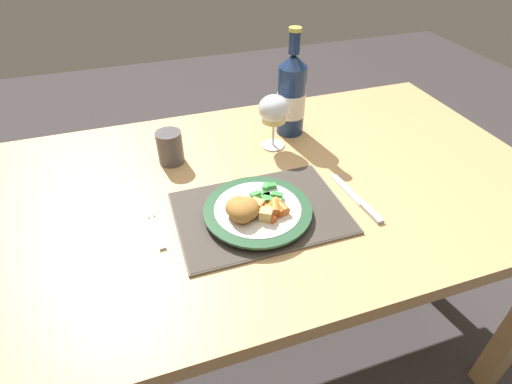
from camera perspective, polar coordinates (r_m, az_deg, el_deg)
ground_plane at (r=1.56m, az=0.63°, el=-20.93°), size 6.00×6.00×0.00m
dining_table at (r=1.05m, az=0.87°, el=-2.45°), size 1.45×0.83×0.74m
placemat at (r=0.90m, az=0.60°, el=-2.94°), size 0.38×0.27×0.01m
dinner_plate at (r=0.89m, az=0.23°, el=-2.74°), size 0.24×0.24×0.02m
breaded_croquettes at (r=0.85m, az=-2.04°, el=-2.43°), size 0.09×0.10×0.04m
green_beans_pile at (r=0.91m, az=1.74°, el=-0.45°), size 0.08×0.09×0.02m
glazed_carrots at (r=0.86m, az=2.57°, el=-2.40°), size 0.07×0.06×0.02m
fork at (r=0.88m, az=-13.98°, el=-5.51°), size 0.03×0.13×0.01m
table_knife at (r=0.96m, az=14.62°, el=-1.34°), size 0.03×0.20×0.01m
wine_glass at (r=1.09m, az=2.57°, el=11.46°), size 0.08×0.08×0.15m
bottle at (r=1.16m, az=5.08°, el=13.57°), size 0.08×0.08×0.30m
roast_potatoes at (r=0.85m, az=1.02°, el=-2.75°), size 0.04×0.07×0.03m
drinking_cup at (r=1.07m, az=-12.19°, el=6.35°), size 0.07×0.07×0.09m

